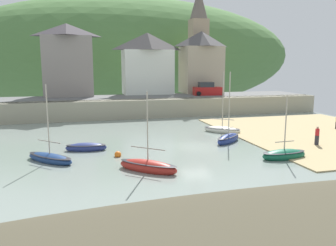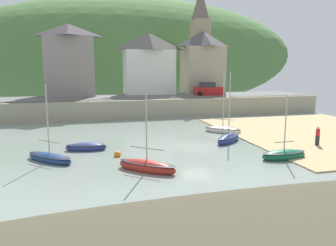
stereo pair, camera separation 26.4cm
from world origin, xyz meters
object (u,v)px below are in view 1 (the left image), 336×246
Objects in this scene: dinghy_open_wooden at (228,139)px; sailboat_far_left at (50,158)px; waterfront_building_left at (68,60)px; waterfront_building_right at (201,62)px; motorboat_with_cabin at (284,155)px; parked_car_near_slipway at (207,90)px; person_on_slipway at (317,135)px; church_with_spire at (198,38)px; waterfront_building_centre at (148,63)px; fishing_boat_green at (148,166)px; sailboat_blue_trim at (222,130)px; sailboat_nearest_shore at (86,147)px; mooring_buoy at (118,155)px.

dinghy_open_wooden is 1.13× the size of sailboat_far_left.
waterfront_building_left reaches higher than waterfront_building_right.
motorboat_with_cabin is 0.86× the size of sailboat_far_left.
parked_car_near_slipway is 23.43m from person_on_slipway.
sailboat_far_left is (-22.54, -30.88, -11.06)m from church_with_spire.
person_on_slipway is at bearing -72.21° from waterfront_building_centre.
waterfront_building_left is at bearing 141.25° from fishing_boat_green.
church_with_spire is 39.80m from sailboat_far_left.
fishing_boat_green is at bearing -116.23° from waterfront_building_right.
waterfront_building_centre is at bearing 107.79° from person_on_slipway.
parked_car_near_slipway is (20.90, 22.38, 2.94)m from sailboat_far_left.
waterfront_building_centre is 1.44× the size of sailboat_blue_trim.
church_with_spire reaches higher than fishing_boat_green.
church_with_spire is at bearing 64.46° from sailboat_nearest_shore.
parked_car_near_slipway is (-1.63, -8.50, -8.12)m from church_with_spire.
fishing_boat_green is (-15.23, -30.90, -7.01)m from waterfront_building_right.
sailboat_nearest_shore is 15.50m from motorboat_with_cabin.
waterfront_building_right is 1.77× the size of fishing_boat_green.
fishing_boat_green is 0.95× the size of sailboat_far_left.
sailboat_nearest_shore is 0.81× the size of parked_car_near_slipway.
person_on_slipway is (0.90, -23.31, -2.22)m from parked_car_near_slipway.
person_on_slipway is (21.80, -0.93, 0.72)m from sailboat_far_left.
waterfront_building_centre is at bearing 180.00° from waterfront_building_right.
sailboat_blue_trim is (-6.09, -24.12, -11.04)m from church_with_spire.
sailboat_far_left is at bearing 149.27° from dinghy_open_wooden.
waterfront_building_left is at bearing 114.95° from motorboat_with_cabin.
sailboat_blue_trim is at bearing -104.33° from waterfront_building_right.
parked_car_near_slipway is 8.16× the size of mooring_buoy.
mooring_buoy is (-7.99, -26.81, -6.96)m from waterfront_building_centre.
parked_car_near_slipway is (18.27, 19.70, 2.95)m from sailboat_nearest_shore.
sailboat_nearest_shore reaches higher than mooring_buoy.
sailboat_blue_trim reaches higher than motorboat_with_cabin.
waterfront_building_left reaches higher than motorboat_with_cabin.
waterfront_building_right is at bearing 86.98° from parked_car_near_slipway.
sailboat_blue_trim is at bearing -100.31° from parked_car_near_slipway.
waterfront_building_left is at bearing 126.57° from person_on_slipway.
waterfront_building_left reaches higher than parked_car_near_slipway.
waterfront_building_centre is at bearing 55.42° from dinghy_open_wooden.
fishing_boat_green reaches higher than sailboat_nearest_shore.
church_with_spire reaches higher than waterfront_building_right.
waterfront_building_left is at bearing 167.29° from sailboat_blue_trim.
parked_car_near_slipway is at bearing -98.64° from waterfront_building_right.
church_with_spire is at bearing 22.49° from waterfront_building_centre.
waterfront_building_centre is 31.58m from motorboat_with_cabin.
waterfront_building_right is at bearing 0.00° from waterfront_building_centre.
sailboat_far_left is 4.89m from mooring_buoy.
waterfront_building_left is 28.07m from mooring_buoy.
dinghy_open_wooden is (-6.48, -24.48, -6.99)m from waterfront_building_right.
waterfront_building_right is (8.71, 0.00, 0.20)m from waterfront_building_centre.
sailboat_nearest_shore is at bearing 169.35° from person_on_slipway.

